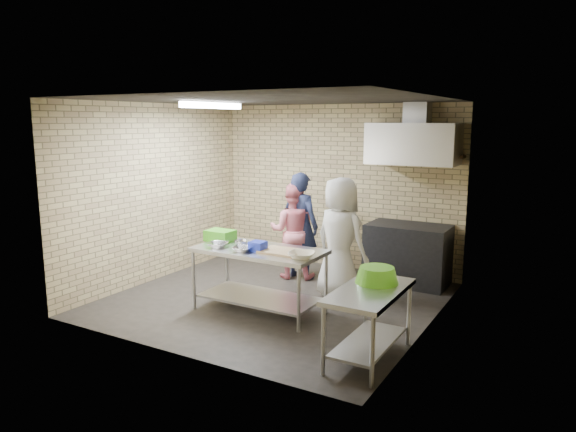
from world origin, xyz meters
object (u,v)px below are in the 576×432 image
object	(u,v)px
stove	(408,254)
bottle_green	(447,150)
man_navy	(301,226)
green_basin	(377,275)
side_counter	(369,324)
woman_white	(340,239)
bottle_red	(420,148)
woman_pink	(293,231)
prep_table	(259,280)
blue_tub	(258,246)
green_crate	(220,235)

from	to	relation	value
stove	bottle_green	bearing A→B (deg)	28.07
stove	man_navy	bearing A→B (deg)	-160.79
green_basin	man_navy	world-z (taller)	man_navy
side_counter	woman_white	bearing A→B (deg)	123.19
bottle_red	woman_pink	size ratio (longest dim) A/B	0.12
prep_table	bottle_red	bearing A→B (deg)	60.39
prep_table	man_navy	world-z (taller)	man_navy
blue_tub	bottle_green	bearing A→B (deg)	55.50
man_navy	prep_table	bearing A→B (deg)	106.36
side_counter	woman_white	distance (m)	1.99
green_crate	bottle_green	world-z (taller)	bottle_green
green_crate	man_navy	xyz separation A→B (m)	(0.45, 1.46, -0.07)
prep_table	side_counter	distance (m)	1.85
bottle_red	man_navy	bearing A→B (deg)	-153.98
side_counter	green_basin	distance (m)	0.52
woman_pink	bottle_red	bearing A→B (deg)	-173.69
side_counter	stove	bearing A→B (deg)	99.29
side_counter	woman_pink	bearing A→B (deg)	134.38
man_navy	bottle_green	bearing A→B (deg)	-151.30
blue_tub	man_navy	distance (m)	1.71
bottle_red	green_basin	bearing A→B (deg)	-82.10
blue_tub	woman_pink	xyz separation A→B (m)	(-0.42, 1.63, -0.14)
blue_tub	green_basin	size ratio (longest dim) A/B	0.40
man_navy	woman_white	bearing A→B (deg)	154.95
woman_white	woman_pink	bearing A→B (deg)	-10.44
side_counter	blue_tub	xyz separation A→B (m)	(-1.69, 0.53, 0.51)
prep_table	man_navy	xyz separation A→B (m)	(-0.25, 1.58, 0.42)
bottle_green	woman_white	world-z (taller)	bottle_green
prep_table	blue_tub	world-z (taller)	blue_tub
prep_table	green_basin	distance (m)	1.81
blue_tub	green_basin	bearing A→B (deg)	-9.44
blue_tub	bottle_red	world-z (taller)	bottle_red
bottle_green	blue_tub	bearing A→B (deg)	-124.50
bottle_green	green_crate	bearing A→B (deg)	-137.45
green_crate	green_basin	world-z (taller)	green_crate
green_crate	man_navy	distance (m)	1.53
blue_tub	bottle_green	world-z (taller)	bottle_green
stove	bottle_red	xyz separation A→B (m)	(0.05, 0.24, 1.58)
bottle_green	stove	bearing A→B (deg)	-151.93
bottle_red	green_crate	bearing A→B (deg)	-132.33
bottle_red	woman_pink	xyz separation A→B (m)	(-1.71, -0.84, -1.29)
side_counter	man_navy	xyz separation A→B (m)	(-1.99, 2.21, 0.46)
woman_pink	woman_white	distance (m)	1.18
woman_pink	green_crate	bearing A→B (deg)	56.81
stove	woman_white	bearing A→B (deg)	-118.33
woman_pink	prep_table	bearing A→B (deg)	83.68
blue_tub	woman_white	size ratio (longest dim) A/B	0.11
woman_white	side_counter	bearing A→B (deg)	139.73
green_basin	bottle_red	distance (m)	3.01
green_crate	bottle_green	distance (m)	3.50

